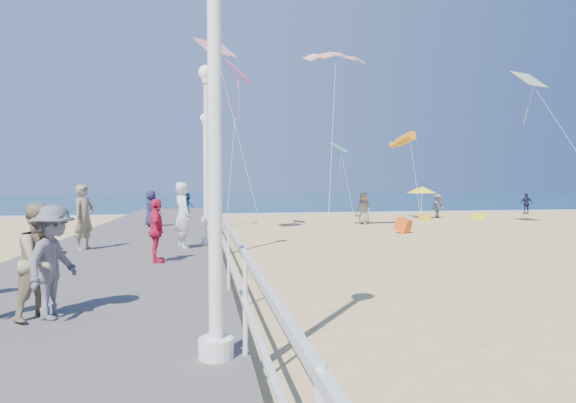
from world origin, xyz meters
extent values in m
plane|color=#E2C176|center=(0.00, 0.00, 0.00)|extent=(160.00, 160.00, 0.00)
cube|color=#0B2F47|center=(0.00, 65.00, 0.01)|extent=(160.00, 90.00, 0.05)
cube|color=white|center=(0.00, 20.50, 0.03)|extent=(160.00, 1.20, 0.04)
cube|color=#625D59|center=(-7.50, 0.00, 0.20)|extent=(5.00, 44.00, 0.40)
cube|color=white|center=(-5.05, 0.00, 1.45)|extent=(0.05, 42.00, 0.06)
cube|color=white|center=(-5.05, 0.00, 0.95)|extent=(0.05, 42.00, 0.04)
cylinder|color=white|center=(-5.35, -9.00, 0.50)|extent=(0.36, 0.36, 0.20)
cylinder|color=white|center=(-5.35, -9.00, 2.85)|extent=(0.14, 0.14, 4.70)
cylinder|color=white|center=(-5.35, 0.00, 0.50)|extent=(0.36, 0.36, 0.20)
cylinder|color=white|center=(-5.35, 0.00, 2.85)|extent=(0.14, 0.14, 4.70)
sphere|color=white|center=(-5.35, 0.00, 5.50)|extent=(0.44, 0.44, 0.44)
cylinder|color=white|center=(-5.35, 9.00, 0.50)|extent=(0.36, 0.36, 0.20)
cylinder|color=white|center=(-5.35, 9.00, 2.85)|extent=(0.14, 0.14, 4.70)
sphere|color=white|center=(-5.35, 9.00, 5.50)|extent=(0.44, 0.44, 0.44)
imported|color=silver|center=(-6.03, -0.70, 1.33)|extent=(0.69, 0.80, 1.86)
imported|color=#2F72B3|center=(-5.88, -0.55, 1.60)|extent=(0.38, 0.42, 0.70)
imported|color=gray|center=(-7.57, -7.18, 1.16)|extent=(0.88, 0.93, 1.53)
imported|color=#5B5A5F|center=(-7.42, -7.21, 1.15)|extent=(0.77, 1.08, 1.50)
imported|color=#CE1941|center=(-6.52, -3.00, 1.13)|extent=(0.43, 0.89, 1.47)
imported|color=#1E1B3D|center=(-7.65, 6.37, 1.18)|extent=(0.66, 0.86, 1.56)
imported|color=#817459|center=(-8.66, -0.53, 1.30)|extent=(0.69, 0.78, 1.79)
imported|color=#545559|center=(10.04, 14.02, 0.81)|extent=(1.19, 0.91, 1.63)
imported|color=#1B1733|center=(18.86, 16.63, 0.81)|extent=(1.02, 0.64, 1.61)
imported|color=gray|center=(3.40, 10.28, 0.90)|extent=(0.98, 1.04, 1.80)
cube|color=red|center=(3.48, 5.39, 0.30)|extent=(0.86, 0.90, 0.74)
cylinder|color=white|center=(8.57, 13.48, 0.90)|extent=(0.05, 0.05, 1.80)
cone|color=#FFF71A|center=(8.57, 13.48, 1.91)|extent=(1.90, 1.90, 0.45)
cube|color=yellow|center=(8.02, 12.00, 0.20)|extent=(0.55, 0.55, 0.40)
cube|color=#FBFF1A|center=(11.75, 12.18, 0.20)|extent=(0.55, 0.55, 0.40)
cylinder|color=orange|center=(6.80, 12.25, 5.03)|extent=(0.99, 2.59, 1.06)
cube|color=#FF5DBE|center=(-3.75, 7.90, 7.53)|extent=(1.37, 1.62, 0.94)
cube|color=#19C3D6|center=(10.99, 6.82, 7.60)|extent=(1.68, 1.45, 0.94)
cube|color=#28BD82|center=(3.19, 13.98, 4.57)|extent=(1.45, 1.48, 0.60)
cube|color=red|center=(-4.91, 5.47, 7.90)|extent=(1.81, 1.72, 0.84)
camera|label=1|loc=(-5.48, -13.58, 2.15)|focal=28.00mm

